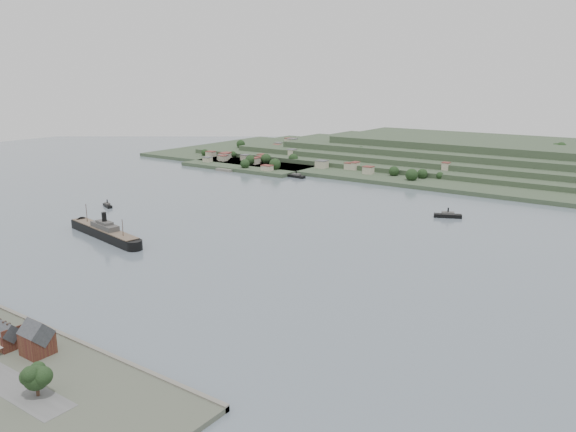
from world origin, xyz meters
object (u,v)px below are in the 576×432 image
Objects in this scene: tugboat at (107,205)px; fig_tree at (35,377)px; steamship at (103,231)px; gabled_building at (37,339)px.

tugboat is 292.23m from fig_tree.
steamship is 6.05× the size of tugboat.
gabled_building is 31.69m from fig_tree.
steamship reaches higher than gabled_building.
fig_tree reaches higher than tugboat.
steamship is 91.44m from tugboat.
gabled_building is 0.16× the size of steamship.
steamship is 7.46× the size of fig_tree.
gabled_building is at bearing 148.24° from fig_tree.
fig_tree is (26.93, -16.67, 0.99)m from gabled_building.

